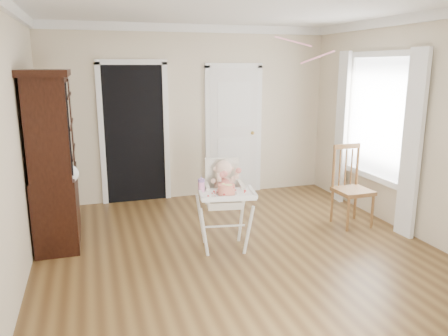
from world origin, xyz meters
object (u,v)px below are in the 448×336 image
object	(u,v)px
sippy_cup	(201,185)
dining_chair	(352,188)
cake	(227,189)
high_chair	(224,194)
china_cabinet	(53,158)

from	to	relation	value
sippy_cup	dining_chair	size ratio (longest dim) A/B	0.17
cake	high_chair	bearing A→B (deg)	78.72
high_chair	dining_chair	world-z (taller)	dining_chair
high_chair	cake	xyz separation A→B (m)	(-0.05, -0.27, 0.14)
dining_chair	china_cabinet	bearing A→B (deg)	169.53
high_chair	dining_chair	size ratio (longest dim) A/B	1.00
sippy_cup	china_cabinet	distance (m)	1.83
sippy_cup	china_cabinet	size ratio (longest dim) A/B	0.09
high_chair	cake	world-z (taller)	high_chair
cake	dining_chair	size ratio (longest dim) A/B	0.22
cake	dining_chair	xyz separation A→B (m)	(1.92, 0.54, -0.30)
cake	dining_chair	bearing A→B (deg)	15.78
dining_chair	cake	bearing A→B (deg)	-165.98
cake	sippy_cup	world-z (taller)	sippy_cup
china_cabinet	sippy_cup	bearing A→B (deg)	-30.97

